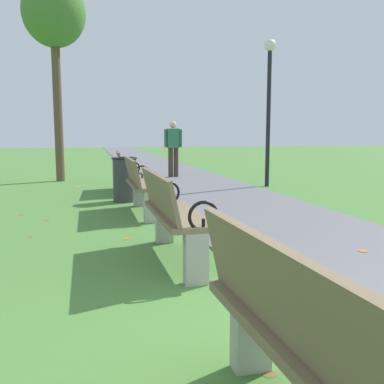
{
  "coord_description": "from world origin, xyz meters",
  "views": [
    {
      "loc": [
        -1.3,
        -1.44,
        1.27
      ],
      "look_at": [
        -0.05,
        3.77,
        0.55
      ],
      "focal_mm": 40.2,
      "sensor_mm": 36.0,
      "label": 1
    }
  ],
  "objects_px": {
    "park_bench_4": "(126,170)",
    "park_bench_3": "(141,184)",
    "tree_2": "(54,16)",
    "trash_bin": "(125,179)",
    "park_bench_2": "(172,213)",
    "pedestrian_walking": "(173,146)",
    "lamp_post": "(269,90)",
    "park_bench_1": "(320,352)"
  },
  "relations": [
    {
      "from": "park_bench_2",
      "to": "park_bench_4",
      "type": "distance_m",
      "value": 5.38
    },
    {
      "from": "park_bench_3",
      "to": "pedestrian_walking",
      "type": "height_order",
      "value": "pedestrian_walking"
    },
    {
      "from": "park_bench_2",
      "to": "park_bench_1",
      "type": "bearing_deg",
      "value": -90.0
    },
    {
      "from": "park_bench_3",
      "to": "tree_2",
      "type": "xyz_separation_m",
      "value": [
        -1.56,
        5.36,
        3.83
      ]
    },
    {
      "from": "tree_2",
      "to": "trash_bin",
      "type": "bearing_deg",
      "value": -70.64
    },
    {
      "from": "park_bench_1",
      "to": "lamp_post",
      "type": "height_order",
      "value": "lamp_post"
    },
    {
      "from": "park_bench_4",
      "to": "lamp_post",
      "type": "relative_size",
      "value": 0.46
    },
    {
      "from": "park_bench_4",
      "to": "lamp_post",
      "type": "distance_m",
      "value": 3.88
    },
    {
      "from": "park_bench_2",
      "to": "pedestrian_walking",
      "type": "bearing_deg",
      "value": 78.88
    },
    {
      "from": "park_bench_2",
      "to": "lamp_post",
      "type": "relative_size",
      "value": 0.46
    },
    {
      "from": "park_bench_1",
      "to": "pedestrian_walking",
      "type": "relative_size",
      "value": 1.0
    },
    {
      "from": "park_bench_4",
      "to": "pedestrian_walking",
      "type": "relative_size",
      "value": 1.0
    },
    {
      "from": "park_bench_3",
      "to": "tree_2",
      "type": "relative_size",
      "value": 0.3
    },
    {
      "from": "lamp_post",
      "to": "tree_2",
      "type": "bearing_deg",
      "value": 153.73
    },
    {
      "from": "pedestrian_walking",
      "to": "park_bench_4",
      "type": "bearing_deg",
      "value": -119.41
    },
    {
      "from": "park_bench_3",
      "to": "pedestrian_walking",
      "type": "xyz_separation_m",
      "value": [
        1.62,
        5.61,
        0.44
      ]
    },
    {
      "from": "park_bench_1",
      "to": "park_bench_2",
      "type": "relative_size",
      "value": 1.01
    },
    {
      "from": "park_bench_4",
      "to": "park_bench_3",
      "type": "bearing_deg",
      "value": -90.0
    },
    {
      "from": "park_bench_1",
      "to": "trash_bin",
      "type": "height_order",
      "value": "park_bench_1"
    },
    {
      "from": "park_bench_1",
      "to": "park_bench_2",
      "type": "distance_m",
      "value": 2.85
    },
    {
      "from": "park_bench_2",
      "to": "tree_2",
      "type": "height_order",
      "value": "tree_2"
    },
    {
      "from": "park_bench_3",
      "to": "trash_bin",
      "type": "height_order",
      "value": "park_bench_3"
    },
    {
      "from": "park_bench_1",
      "to": "pedestrian_walking",
      "type": "distance_m",
      "value": 11.23
    },
    {
      "from": "park_bench_1",
      "to": "park_bench_3",
      "type": "distance_m",
      "value": 5.5
    },
    {
      "from": "park_bench_3",
      "to": "tree_2",
      "type": "height_order",
      "value": "tree_2"
    },
    {
      "from": "park_bench_1",
      "to": "lamp_post",
      "type": "relative_size",
      "value": 0.46
    },
    {
      "from": "park_bench_4",
      "to": "lamp_post",
      "type": "height_order",
      "value": "lamp_post"
    },
    {
      "from": "park_bench_3",
      "to": "pedestrian_walking",
      "type": "relative_size",
      "value": 0.99
    },
    {
      "from": "park_bench_2",
      "to": "park_bench_4",
      "type": "bearing_deg",
      "value": 90.0
    },
    {
      "from": "park_bench_1",
      "to": "lamp_post",
      "type": "distance_m",
      "value": 9.25
    },
    {
      "from": "park_bench_4",
      "to": "pedestrian_walking",
      "type": "bearing_deg",
      "value": 60.59
    },
    {
      "from": "park_bench_3",
      "to": "lamp_post",
      "type": "distance_m",
      "value": 4.85
    },
    {
      "from": "pedestrian_walking",
      "to": "trash_bin",
      "type": "distance_m",
      "value": 4.64
    },
    {
      "from": "park_bench_1",
      "to": "tree_2",
      "type": "distance_m",
      "value": 11.62
    },
    {
      "from": "tree_2",
      "to": "trash_bin",
      "type": "relative_size",
      "value": 6.33
    },
    {
      "from": "park_bench_1",
      "to": "park_bench_2",
      "type": "height_order",
      "value": "same"
    },
    {
      "from": "park_bench_4",
      "to": "tree_2",
      "type": "distance_m",
      "value": 4.91
    },
    {
      "from": "park_bench_1",
      "to": "park_bench_4",
      "type": "xyz_separation_m",
      "value": [
        0.0,
        8.22,
        0.0
      ]
    },
    {
      "from": "park_bench_4",
      "to": "trash_bin",
      "type": "distance_m",
      "value": 1.39
    },
    {
      "from": "park_bench_2",
      "to": "pedestrian_walking",
      "type": "distance_m",
      "value": 8.43
    },
    {
      "from": "park_bench_2",
      "to": "lamp_post",
      "type": "bearing_deg",
      "value": 58.34
    },
    {
      "from": "park_bench_1",
      "to": "trash_bin",
      "type": "distance_m",
      "value": 6.84
    }
  ]
}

